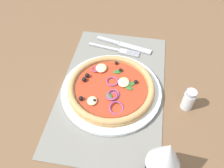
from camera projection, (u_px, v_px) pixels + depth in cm
name	position (u px, v px, depth cm)	size (l,w,h in cm)	color
ground_plane	(112.00, 91.00, 69.89)	(190.00, 140.00, 2.40)	brown
placemat	(112.00, 88.00, 68.82)	(49.65, 30.20, 0.40)	slate
plate	(110.00, 91.00, 67.12)	(28.89, 28.89, 1.13)	white
pizza	(110.00, 87.00, 65.87)	(24.92, 24.92, 2.66)	tan
fork	(116.00, 50.00, 78.93)	(4.35, 18.01, 0.44)	#B2B5BA
knife	(124.00, 45.00, 80.49)	(6.31, 19.83, 0.62)	#B2B5BA
wine_glass	(166.00, 156.00, 45.16)	(7.20, 7.20, 14.90)	silver
pepper_shaker	(189.00, 100.00, 62.23)	(3.20, 3.20, 6.70)	silver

